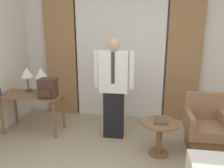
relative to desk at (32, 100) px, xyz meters
The scene contains 12 objects.
wall_back 1.99m from the desk, 36.29° to the left, with size 10.00×0.06×2.70m.
curtain_sheer_center 1.90m from the desk, 32.91° to the left, with size 1.81×0.06×2.58m.
curtain_drape_left 1.20m from the desk, 77.66° to the left, with size 0.66×0.06×2.58m.
curtain_drape_right 3.01m from the desk, 19.20° to the left, with size 0.66×0.06×2.58m.
desk is the anchor object (origin of this frame).
table_lamp_left 0.50m from the desk, 133.98° to the left, with size 0.23×0.23×0.46m.
table_lamp_right 0.50m from the desk, 46.02° to the left, with size 0.23×0.23×0.46m.
backpack 0.49m from the desk, 19.99° to the right, with size 0.28×0.26×0.33m.
person 1.54m from the desk, ahead, with size 0.69×0.23×1.73m.
armchair 3.00m from the desk, ahead, with size 0.60×0.61×0.88m.
side_table 2.32m from the desk, 10.98° to the right, with size 0.56×0.56×0.53m.
book 2.32m from the desk, 10.42° to the right, with size 0.20×0.25×0.03m.
Camera 1 is at (0.52, -1.92, 1.91)m, focal length 35.00 mm.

